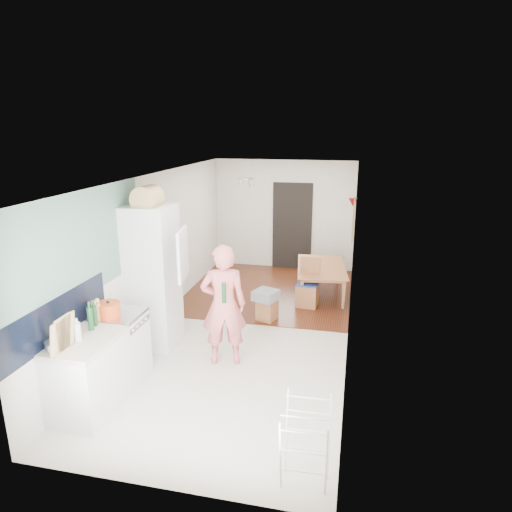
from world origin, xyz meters
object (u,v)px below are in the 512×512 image
at_px(person, 223,295).
at_px(dining_chair, 308,283).
at_px(dining_table, 322,282).
at_px(drying_rack, 306,445).
at_px(stool, 267,309).

relative_size(person, dining_chair, 2.27).
relative_size(person, dining_table, 1.45).
height_order(person, drying_rack, person).
distance_m(stool, drying_rack, 3.74).
distance_m(person, stool, 1.78).
relative_size(dining_table, dining_chair, 1.56).
height_order(dining_chair, drying_rack, dining_chair).
bearing_deg(stool, dining_chair, 52.32).
relative_size(person, drying_rack, 2.44).
bearing_deg(drying_rack, stool, 105.08).
bearing_deg(drying_rack, dining_chair, 94.51).
xyz_separation_m(dining_chair, drying_rack, (0.46, -4.37, -0.03)).
xyz_separation_m(dining_table, dining_chair, (-0.22, -0.68, 0.20)).
relative_size(stool, drying_rack, 0.46).
bearing_deg(stool, drying_rack, -73.39).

